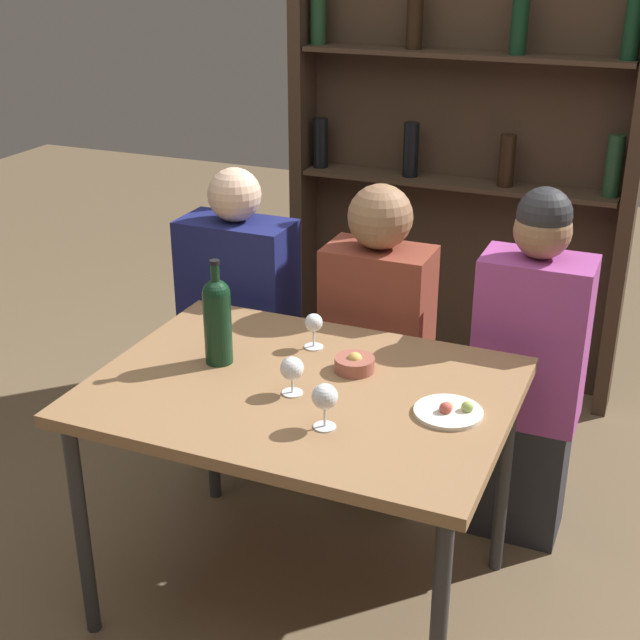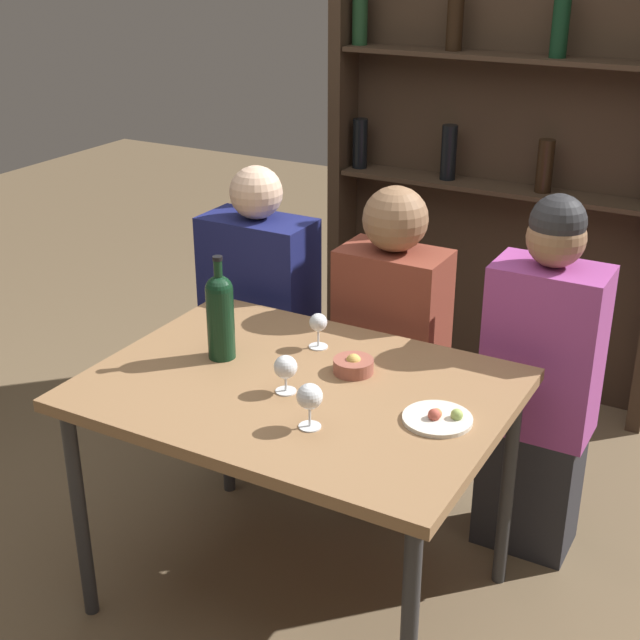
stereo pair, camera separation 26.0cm
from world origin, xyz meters
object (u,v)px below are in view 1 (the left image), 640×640
at_px(seated_person_right, 527,377).
at_px(food_plate_0, 449,412).
at_px(seated_person_left, 240,335).
at_px(wine_glass_0, 325,398).
at_px(seated_person_center, 376,356).
at_px(wine_glass_2, 292,370).
at_px(snack_bowl, 355,364).
at_px(wine_bottle, 217,317).
at_px(wine_glass_1, 314,324).

bearing_deg(seated_person_right, food_plate_0, -99.53).
xyz_separation_m(seated_person_left, seated_person_right, (1.08, -0.00, 0.04)).
bearing_deg(wine_glass_0, seated_person_center, 99.86).
bearing_deg(seated_person_left, food_plate_0, -33.00).
xyz_separation_m(wine_glass_2, food_plate_0, (0.44, 0.05, -0.07)).
height_order(snack_bowl, seated_person_center, seated_person_center).
height_order(seated_person_left, seated_person_right, seated_person_right).
bearing_deg(wine_bottle, wine_glass_0, -27.92).
bearing_deg(snack_bowl, seated_person_left, 142.96).
xyz_separation_m(wine_glass_1, seated_person_left, (-0.47, 0.38, -0.28)).
bearing_deg(wine_glass_0, seated_person_right, 64.69).
relative_size(food_plate_0, seated_person_right, 0.15).
height_order(food_plate_0, seated_person_right, seated_person_right).
xyz_separation_m(wine_glass_1, wine_glass_2, (0.06, -0.30, -0.00)).
relative_size(food_plate_0, snack_bowl, 1.57).
bearing_deg(seated_person_left, snack_bowl, -37.04).
bearing_deg(wine_glass_2, wine_glass_0, -41.29).
xyz_separation_m(wine_glass_2, seated_person_center, (0.01, 0.68, -0.26)).
height_order(wine_glass_0, snack_bowl, wine_glass_0).
relative_size(wine_bottle, wine_glass_0, 2.57).
bearing_deg(wine_bottle, wine_glass_2, -18.81).
height_order(wine_glass_0, wine_glass_2, wine_glass_0).
distance_m(wine_glass_2, seated_person_left, 0.91).
bearing_deg(wine_glass_1, wine_glass_0, -63.40).
bearing_deg(seated_person_center, snack_bowl, -78.55).
relative_size(wine_bottle, seated_person_right, 0.26).
relative_size(wine_glass_2, seated_person_center, 0.09).
bearing_deg(seated_person_center, wine_bottle, -116.98).
relative_size(wine_glass_1, seated_person_left, 0.09).
bearing_deg(food_plate_0, seated_person_right, 80.47).
distance_m(wine_glass_0, wine_glass_1, 0.49).
xyz_separation_m(wine_glass_0, wine_glass_1, (-0.22, 0.44, -0.01)).
relative_size(snack_bowl, seated_person_right, 0.10).
height_order(wine_glass_0, seated_person_center, seated_person_center).
height_order(wine_glass_0, food_plate_0, wine_glass_0).
bearing_deg(seated_person_left, seated_person_right, -0.00).
distance_m(seated_person_left, seated_person_right, 1.08).
xyz_separation_m(food_plate_0, seated_person_right, (0.11, 0.63, -0.17)).
bearing_deg(seated_person_left, wine_glass_2, -52.19).
relative_size(wine_bottle, wine_glass_2, 2.90).
bearing_deg(seated_person_right, wine_glass_1, -147.64).
bearing_deg(seated_person_center, wine_glass_2, -91.08).
bearing_deg(wine_glass_1, snack_bowl, -29.86).
distance_m(wine_glass_1, snack_bowl, 0.21).
height_order(wine_glass_0, wine_glass_1, wine_glass_0).
relative_size(wine_glass_0, wine_glass_2, 1.13).
bearing_deg(wine_bottle, wine_glass_1, 42.25).
bearing_deg(wine_glass_0, snack_bowl, 97.54).
height_order(wine_bottle, seated_person_center, seated_person_center).
relative_size(wine_glass_2, seated_person_right, 0.09).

